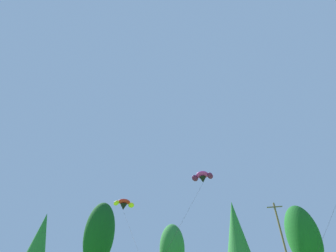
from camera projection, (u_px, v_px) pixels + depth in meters
treeline_tree_a at (40, 239)px, 48.73m from camera, size 4.72×4.72×14.20m
treeline_tree_b at (99, 233)px, 44.49m from camera, size 5.89×5.89×15.16m
treeline_tree_c at (172, 248)px, 41.63m from camera, size 4.67×4.67×10.61m
treeline_tree_d at (236, 231)px, 41.44m from camera, size 4.76×4.76×14.38m
treeline_tree_e at (303, 236)px, 37.70m from camera, size 5.22×5.22×12.67m
utility_pole at (284, 242)px, 31.38m from camera, size 2.20×0.26×11.41m
parafoil_kite_high_red_yellow at (124, 204)px, 35.59m from camera, size 12.64×17.61×10.83m
parafoil_kite_far_magenta at (202, 177)px, 28.15m from camera, size 4.02×10.94×11.52m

